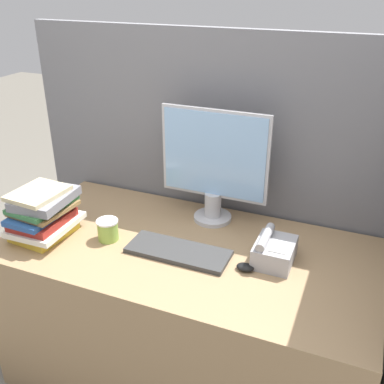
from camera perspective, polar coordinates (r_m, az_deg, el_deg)
name	(u,v)px	position (r m, az deg, el deg)	size (l,w,h in m)	color
cubicle_panel_rear	(220,194)	(2.25, 3.63, -0.27)	(1.99, 0.04, 1.58)	slate
desk	(187,314)	(2.15, -0.68, -15.28)	(1.59, 0.80, 0.74)	#937551
monitor	(214,167)	(2.01, 2.81, 3.15)	(0.50, 0.18, 0.53)	#B7B7BC
keyboard	(178,251)	(1.88, -1.76, -7.56)	(0.43, 0.16, 0.02)	#333333
mouse	(245,267)	(1.79, 6.78, -9.47)	(0.07, 0.05, 0.03)	black
coffee_cup	(108,230)	(1.98, -10.64, -4.74)	(0.09, 0.09, 0.09)	#8CB247
book_stack	(43,214)	(2.06, -18.35, -2.64)	(0.24, 0.30, 0.22)	gold
desk_telephone	(274,251)	(1.84, 10.34, -7.38)	(0.15, 0.19, 0.12)	#99999E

